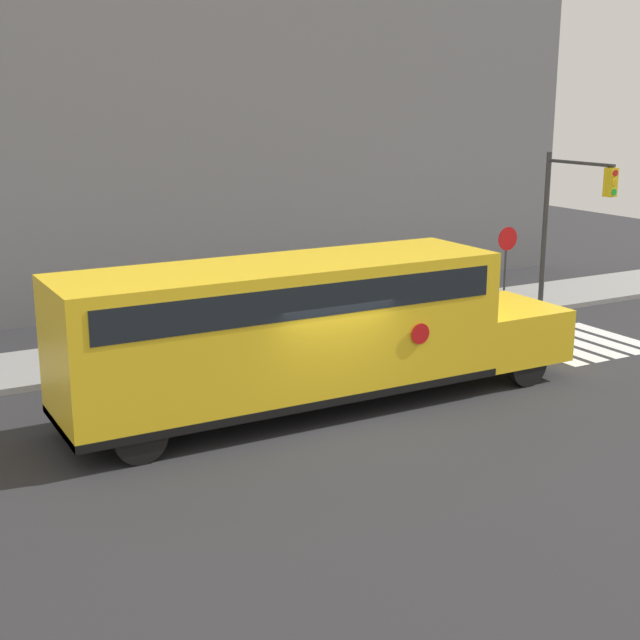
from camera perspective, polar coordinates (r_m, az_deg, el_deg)
ground_plane at (r=18.30m, az=0.81°, el=-6.56°), size 60.00×60.00×0.00m
sidewalk_strip at (r=23.85m, az=-7.00°, el=-1.51°), size 44.00×3.00×0.15m
building_backdrop at (r=29.11m, az=-12.42°, el=14.12°), size 32.00×4.00×13.23m
crosswalk_stripes at (r=25.01m, az=16.13°, el=-1.41°), size 3.30×3.20×0.01m
school_bus at (r=18.52m, az=-1.13°, el=-0.41°), size 11.63×2.57×3.20m
stop_sign at (r=27.68m, az=11.84°, el=4.04°), size 0.71×0.10×2.64m
traffic_light at (r=27.33m, az=15.56°, el=6.78°), size 0.28×2.69×4.85m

